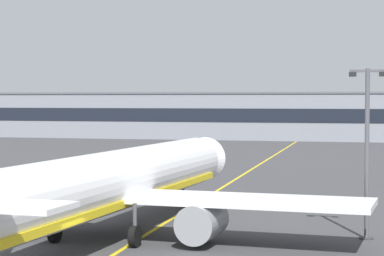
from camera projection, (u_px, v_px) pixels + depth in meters
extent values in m
cube|color=yellow|center=(207.00, 197.00, 68.22)|extent=(6.32, 179.91, 0.01)
cylinder|color=white|center=(108.00, 182.00, 47.61)|extent=(5.91, 36.16, 3.80)
cone|color=white|center=(201.00, 159.00, 65.95)|extent=(3.76, 2.81, 3.61)
cube|color=gold|center=(108.00, 199.00, 47.64)|extent=(5.66, 33.28, 0.44)
cube|color=black|center=(194.00, 153.00, 64.12)|extent=(2.91, 1.27, 0.60)
cube|color=white|center=(112.00, 195.00, 48.21)|extent=(32.23, 6.67, 0.36)
cylinder|color=gray|center=(16.00, 212.00, 49.21)|extent=(2.51, 3.73, 2.30)
cylinder|color=black|center=(31.00, 208.00, 50.97)|extent=(1.96, 0.29, 1.95)
cylinder|color=gray|center=(202.00, 222.00, 45.39)|extent=(2.51, 3.73, 2.30)
cylinder|color=black|center=(211.00, 217.00, 47.15)|extent=(1.96, 0.29, 1.95)
cylinder|color=#4C4C51|center=(183.00, 189.00, 61.47)|extent=(0.24, 0.24, 1.60)
cylinder|color=black|center=(183.00, 202.00, 61.51)|extent=(0.45, 0.92, 0.90)
cylinder|color=#4C4C51|center=(55.00, 213.00, 46.57)|extent=(0.24, 0.24, 1.60)
cylinder|color=black|center=(55.00, 232.00, 46.61)|extent=(0.48, 1.32, 1.30)
cylinder|color=#4C4C51|center=(135.00, 217.00, 44.97)|extent=(0.24, 0.24, 1.60)
cylinder|color=black|center=(135.00, 236.00, 45.01)|extent=(0.48, 1.32, 1.30)
cylinder|color=#515156|center=(367.00, 154.00, 47.54)|extent=(0.28, 0.28, 10.50)
cylinder|color=#333338|center=(366.00, 238.00, 47.74)|extent=(0.90, 0.90, 0.10)
cube|color=#515156|center=(368.00, 71.00, 47.35)|extent=(2.20, 0.16, 0.16)
cube|color=black|center=(353.00, 74.00, 47.58)|extent=(0.44, 0.36, 0.28)
cube|color=black|center=(383.00, 74.00, 47.13)|extent=(0.44, 0.36, 0.28)
cone|color=orange|center=(199.00, 202.00, 62.66)|extent=(0.36, 0.36, 0.55)
cylinder|color=white|center=(199.00, 202.00, 62.66)|extent=(0.23, 0.23, 0.07)
cube|color=orange|center=(199.00, 205.00, 62.67)|extent=(0.44, 0.44, 0.03)
cube|color=gray|center=(300.00, 117.00, 162.51)|extent=(163.59, 12.00, 9.66)
cube|color=black|center=(296.00, 116.00, 156.65)|extent=(157.05, 0.12, 2.80)
cube|color=#595C63|center=(300.00, 93.00, 162.32)|extent=(163.99, 12.40, 0.40)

